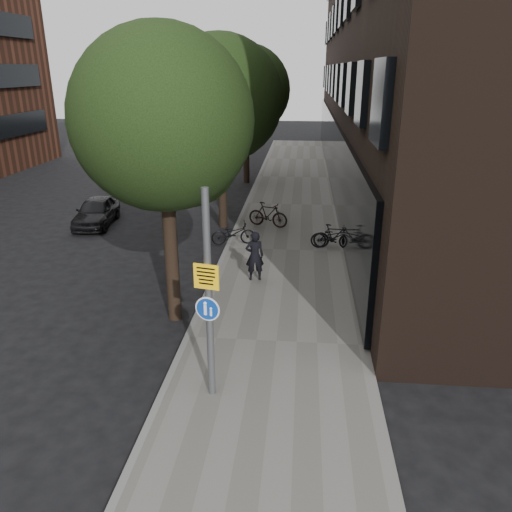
# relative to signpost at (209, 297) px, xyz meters

# --- Properties ---
(ground) EXTENTS (120.00, 120.00, 0.00)m
(ground) POSITION_rel_signpost_xyz_m (0.96, -1.10, -2.31)
(ground) COLOR black
(ground) RESTS_ON ground
(sidewalk) EXTENTS (4.50, 60.00, 0.12)m
(sidewalk) POSITION_rel_signpost_xyz_m (1.21, 8.90, -2.25)
(sidewalk) COLOR slate
(sidewalk) RESTS_ON ground
(curb_edge) EXTENTS (0.15, 60.00, 0.13)m
(curb_edge) POSITION_rel_signpost_xyz_m (-1.04, 8.90, -2.25)
(curb_edge) COLOR slate
(curb_edge) RESTS_ON ground
(building_right_dark_brick) EXTENTS (12.00, 40.00, 18.00)m
(building_right_dark_brick) POSITION_rel_signpost_xyz_m (9.46, 20.90, 6.69)
(building_right_dark_brick) COLOR black
(building_right_dark_brick) RESTS_ON ground
(street_tree_near) EXTENTS (4.40, 4.40, 7.50)m
(street_tree_near) POSITION_rel_signpost_xyz_m (-1.57, 3.54, 2.80)
(street_tree_near) COLOR black
(street_tree_near) RESTS_ON ground
(street_tree_mid) EXTENTS (5.00, 5.00, 7.80)m
(street_tree_mid) POSITION_rel_signpost_xyz_m (-1.57, 12.04, 2.80)
(street_tree_mid) COLOR black
(street_tree_mid) RESTS_ON ground
(street_tree_far) EXTENTS (5.00, 5.00, 7.80)m
(street_tree_far) POSITION_rel_signpost_xyz_m (-1.57, 21.04, 2.80)
(street_tree_far) COLOR black
(street_tree_far) RESTS_ON ground
(signpost) EXTENTS (0.50, 0.14, 4.34)m
(signpost) POSITION_rel_signpost_xyz_m (0.00, 0.00, 0.00)
(signpost) COLOR #595B5E
(signpost) RESTS_ON sidewalk
(pedestrian) EXTENTS (0.65, 0.49, 1.60)m
(pedestrian) POSITION_rel_signpost_xyz_m (0.30, 6.00, -1.39)
(pedestrian) COLOR black
(pedestrian) RESTS_ON sidewalk
(parked_bike_facade_near) EXTENTS (1.74, 0.63, 0.91)m
(parked_bike_facade_near) POSITION_rel_signpost_xyz_m (2.96, 9.22, -1.74)
(parked_bike_facade_near) COLOR black
(parked_bike_facade_near) RESTS_ON sidewalk
(parked_bike_facade_far) EXTENTS (1.60, 0.63, 0.94)m
(parked_bike_facade_far) POSITION_rel_signpost_xyz_m (2.96, 9.18, -1.72)
(parked_bike_facade_far) COLOR black
(parked_bike_facade_far) RESTS_ON sidewalk
(parked_bike_curb_near) EXTENTS (1.77, 0.99, 0.88)m
(parked_bike_curb_near) POSITION_rel_signpost_xyz_m (-0.84, 9.31, -1.75)
(parked_bike_curb_near) COLOR black
(parked_bike_curb_near) RESTS_ON sidewalk
(parked_bike_curb_far) EXTENTS (1.81, 1.00, 1.05)m
(parked_bike_curb_far) POSITION_rel_signpost_xyz_m (0.31, 11.72, -1.67)
(parked_bike_curb_far) COLOR black
(parked_bike_curb_far) RESTS_ON sidewalk
(parked_car_near) EXTENTS (1.79, 3.67, 1.20)m
(parked_car_near) POSITION_rel_signpost_xyz_m (-7.19, 11.67, -1.71)
(parked_car_near) COLOR black
(parked_car_near) RESTS_ON ground
(parked_car_mid) EXTENTS (1.51, 3.58, 1.15)m
(parked_car_mid) POSITION_rel_signpost_xyz_m (-8.71, 19.69, -1.74)
(parked_car_mid) COLOR #54181B
(parked_car_mid) RESTS_ON ground
(parked_car_far) EXTENTS (2.15, 4.36, 1.22)m
(parked_car_far) POSITION_rel_signpost_xyz_m (-8.33, 27.54, -1.70)
(parked_car_far) COLOR #1D1F34
(parked_car_far) RESTS_ON ground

